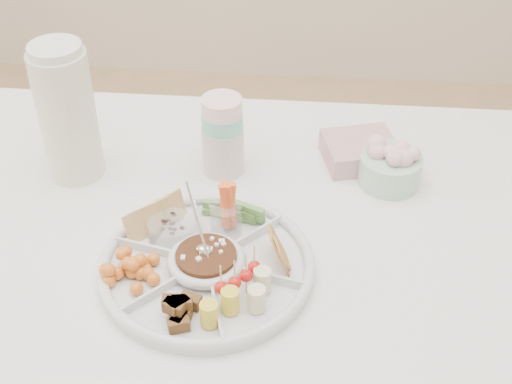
{
  "coord_description": "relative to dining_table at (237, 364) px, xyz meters",
  "views": [
    {
      "loc": [
        0.13,
        -1.0,
        1.67
      ],
      "look_at": [
        0.04,
        0.0,
        0.87
      ],
      "focal_mm": 50.0,
      "sensor_mm": 36.0,
      "label": 1
    }
  ],
  "objects": [
    {
      "name": "napkin_stack",
      "position": [
        0.24,
        0.27,
        0.4
      ],
      "size": [
        0.18,
        0.16,
        0.05
      ],
      "primitive_type": "cube",
      "rotation": [
        0.0,
        0.0,
        0.26
      ],
      "color": "#C7939A",
      "rests_on": "dining_table"
    },
    {
      "name": "thermos",
      "position": [
        -0.35,
        0.18,
        0.53
      ],
      "size": [
        0.15,
        0.15,
        0.3
      ],
      "primitive_type": "cylinder",
      "rotation": [
        0.0,
        0.0,
        0.34
      ],
      "color": "beige",
      "rests_on": "dining_table"
    },
    {
      "name": "cherries",
      "position": [
        -0.16,
        -0.13,
        0.42
      ],
      "size": [
        0.13,
        0.13,
        0.04
      ],
      "primitive_type": null,
      "rotation": [
        0.0,
        0.0,
        -0.24
      ],
      "color": "orange",
      "rests_on": "party_tray"
    },
    {
      "name": "tortillas",
      "position": [
        0.09,
        -0.06,
        0.42
      ],
      "size": [
        0.11,
        0.11,
        0.06
      ],
      "primitive_type": null,
      "rotation": [
        0.0,
        0.0,
        -0.24
      ],
      "color": "olive",
      "rests_on": "party_tray"
    },
    {
      "name": "party_tray",
      "position": [
        -0.04,
        -0.1,
        0.4
      ],
      "size": [
        0.46,
        0.46,
        0.04
      ],
      "primitive_type": "cylinder",
      "rotation": [
        0.0,
        0.0,
        -0.24
      ],
      "color": "silver",
      "rests_on": "dining_table"
    },
    {
      "name": "bean_dip",
      "position": [
        -0.04,
        -0.1,
        0.41
      ],
      "size": [
        0.13,
        0.13,
        0.04
      ],
      "primitive_type": "cylinder",
      "rotation": [
        0.0,
        0.0,
        -0.24
      ],
      "color": "#522D1E",
      "rests_on": "party_tray"
    },
    {
      "name": "pita_raisins",
      "position": [
        -0.13,
        -0.01,
        0.42
      ],
      "size": [
        0.15,
        0.15,
        0.07
      ],
      "primitive_type": null,
      "rotation": [
        0.0,
        0.0,
        -0.24
      ],
      "color": "tan",
      "rests_on": "party_tray"
    },
    {
      "name": "granola_chunks",
      "position": [
        -0.07,
        -0.22,
        0.42
      ],
      "size": [
        0.11,
        0.11,
        0.04
      ],
      "primitive_type": null,
      "rotation": [
        0.0,
        0.0,
        -0.24
      ],
      "color": "brown",
      "rests_on": "party_tray"
    },
    {
      "name": "cup_stack",
      "position": [
        -0.04,
        0.22,
        0.5
      ],
      "size": [
        0.11,
        0.11,
        0.24
      ],
      "primitive_type": "cylinder",
      "rotation": [
        0.0,
        0.0,
        -0.24
      ],
      "color": "silver",
      "rests_on": "dining_table"
    },
    {
      "name": "banana_tomato",
      "position": [
        0.06,
        -0.19,
        0.44
      ],
      "size": [
        0.12,
        0.12,
        0.08
      ],
      "primitive_type": null,
      "rotation": [
        0.0,
        0.0,
        -0.24
      ],
      "color": "#FFF867",
      "rests_on": "party_tray"
    },
    {
      "name": "flower_bowl",
      "position": [
        0.3,
        0.2,
        0.43
      ],
      "size": [
        0.16,
        0.16,
        0.1
      ],
      "primitive_type": "cylinder",
      "rotation": [
        0.0,
        0.0,
        0.28
      ],
      "color": "#ABDEC0",
      "rests_on": "dining_table"
    },
    {
      "name": "dining_table",
      "position": [
        0.0,
        0.0,
        0.0
      ],
      "size": [
        1.52,
        1.02,
        0.76
      ],
      "primitive_type": "cube",
      "color": "white",
      "rests_on": "floor"
    },
    {
      "name": "carrot_cucumber",
      "position": [
        -0.01,
        0.03,
        0.44
      ],
      "size": [
        0.14,
        0.14,
        0.11
      ],
      "primitive_type": null,
      "rotation": [
        0.0,
        0.0,
        -0.24
      ],
      "color": "#FF6229",
      "rests_on": "party_tray"
    }
  ]
}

